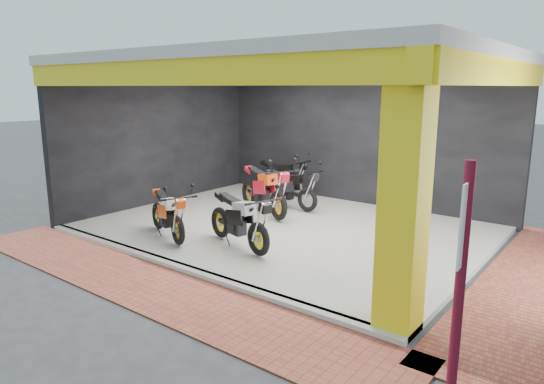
% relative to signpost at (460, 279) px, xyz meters
% --- Properties ---
extents(ground, '(80.00, 80.00, 0.00)m').
position_rel_signpost_xyz_m(ground, '(-4.79, 1.87, -1.34)').
color(ground, '#2D2D30').
rests_on(ground, ground).
extents(showroom_floor, '(8.00, 6.00, 0.10)m').
position_rel_signpost_xyz_m(showroom_floor, '(-4.79, 3.87, -1.29)').
color(showroom_floor, white).
rests_on(showroom_floor, ground).
extents(showroom_ceiling, '(8.40, 6.40, 0.20)m').
position_rel_signpost_xyz_m(showroom_ceiling, '(-4.79, 3.87, 2.26)').
color(showroom_ceiling, beige).
rests_on(showroom_ceiling, corner_column).
extents(back_wall, '(8.20, 0.20, 3.50)m').
position_rel_signpost_xyz_m(back_wall, '(-4.79, 6.97, 0.41)').
color(back_wall, black).
rests_on(back_wall, ground).
extents(left_wall, '(0.20, 6.20, 3.50)m').
position_rel_signpost_xyz_m(left_wall, '(-8.89, 3.87, 0.41)').
color(left_wall, black).
rests_on(left_wall, ground).
extents(corner_column, '(0.50, 0.50, 3.50)m').
position_rel_signpost_xyz_m(corner_column, '(-1.04, 1.12, 0.41)').
color(corner_column, yellow).
rests_on(corner_column, ground).
extents(header_beam_front, '(8.40, 0.30, 0.40)m').
position_rel_signpost_xyz_m(header_beam_front, '(-4.79, 0.87, 1.96)').
color(header_beam_front, yellow).
rests_on(header_beam_front, corner_column).
extents(header_beam_right, '(0.30, 6.40, 0.40)m').
position_rel_signpost_xyz_m(header_beam_right, '(-0.79, 3.87, 1.96)').
color(header_beam_right, yellow).
rests_on(header_beam_right, corner_column).
extents(floor_kerb, '(8.00, 0.20, 0.10)m').
position_rel_signpost_xyz_m(floor_kerb, '(-4.79, 0.85, -1.29)').
color(floor_kerb, white).
rests_on(floor_kerb, ground).
extents(paver_front, '(9.00, 1.40, 0.03)m').
position_rel_signpost_xyz_m(paver_front, '(-4.79, 0.07, -1.33)').
color(paver_front, brown).
rests_on(paver_front, ground).
extents(paver_right, '(1.40, 7.00, 0.03)m').
position_rel_signpost_xyz_m(paver_right, '(0.01, 3.87, -1.33)').
color(paver_right, brown).
rests_on(paver_right, ground).
extents(signpost, '(0.10, 0.34, 2.45)m').
position_rel_signpost_xyz_m(signpost, '(0.00, 0.00, 0.00)').
color(signpost, '#5A0D1D').
rests_on(signpost, ground).
extents(moto_hero, '(2.03, 1.37, 1.16)m').
position_rel_signpost_xyz_m(moto_hero, '(-5.65, 1.53, -0.66)').
color(moto_hero, '#EC4309').
rests_on(moto_hero, showroom_floor).
extents(moto_row_a, '(2.20, 1.32, 1.26)m').
position_rel_signpost_xyz_m(moto_row_a, '(-4.04, 1.99, -0.61)').
color(moto_row_a, black).
rests_on(moto_row_a, showroom_floor).
extents(moto_row_b, '(2.00, 0.88, 1.19)m').
position_rel_signpost_xyz_m(moto_row_b, '(-5.09, 5.15, -0.65)').
color(moto_row_b, black).
rests_on(moto_row_b, showroom_floor).
extents(moto_row_c, '(2.43, 1.68, 1.39)m').
position_rel_signpost_xyz_m(moto_row_c, '(-5.18, 4.10, -0.55)').
color(moto_row_c, red).
rests_on(moto_row_c, showroom_floor).
extents(moto_row_d, '(1.97, 0.81, 1.18)m').
position_rel_signpost_xyz_m(moto_row_d, '(-6.23, 6.37, -0.65)').
color(moto_row_d, black).
rests_on(moto_row_d, showroom_floor).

